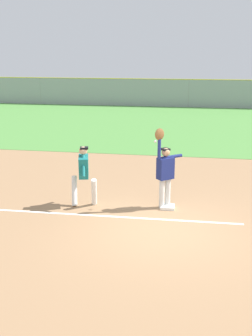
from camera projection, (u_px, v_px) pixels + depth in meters
ground_plane at (162, 230)px, 10.36m from camera, size 74.23×74.23×0.00m
outfield_grass at (184, 124)px, 25.02m from camera, size 47.53×15.82×0.01m
chalk_foul_line at (20, 211)px, 11.60m from camera, size 12.00×0.28×0.01m
first_base at (168, 207)px, 11.80m from camera, size 0.38×0.38×0.08m
fielder at (165, 169)px, 11.55m from camera, size 0.76×0.66×2.28m
runner at (84, 172)px, 11.76m from camera, size 0.83×0.84×1.72m
baseball at (155, 141)px, 11.45m from camera, size 0.07×0.07×0.07m
outfield_fence at (189, 93)px, 32.24m from camera, size 47.61×0.08×2.15m
parked_car_white at (71, 92)px, 37.29m from camera, size 4.42×2.16×1.25m
parked_car_tan at (119, 93)px, 36.75m from camera, size 4.57×2.46×1.25m
parked_car_blue at (175, 93)px, 36.13m from camera, size 4.56×2.44×1.25m
parked_car_red at (227, 95)px, 35.05m from camera, size 4.46×2.24×1.25m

